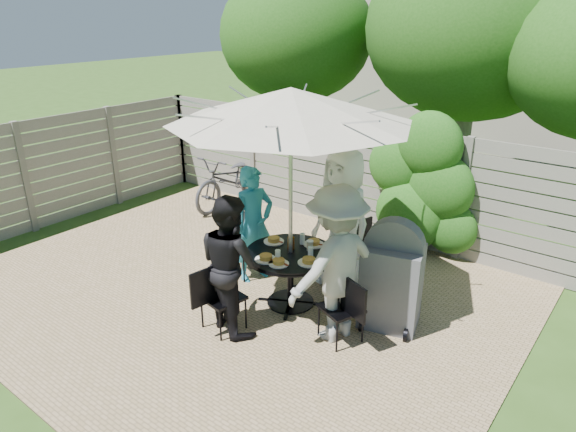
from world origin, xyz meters
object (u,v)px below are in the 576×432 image
Objects in this scene: glass_back at (302,239)px; person_right at (336,265)px; coffee_cup at (310,246)px; plate_right at (309,261)px; syrup_jug at (291,243)px; umbrella at (291,106)px; plate_left at (274,240)px; person_back at (343,220)px; glass_right at (311,252)px; chair_front at (223,310)px; person_left at (254,225)px; chair_back at (348,265)px; bbq_grill at (392,279)px; chair_right at (341,321)px; patio_table at (290,268)px; bicycle at (231,179)px; plate_front at (266,258)px; plate_back at (314,243)px; plate_extra at (279,262)px; glass_front at (278,256)px; person_front at (231,264)px; chair_left at (250,257)px.

person_right is at bearing -32.06° from glass_back.
coffee_cup is at bearing -27.49° from glass_back.
plate_right is 1.63× the size of syrup_jug.
umbrella reaches higher than plate_left.
coffee_cup is at bearing 49.01° from umbrella.
person_back is 0.79m from glass_right.
person_left is at bearing 33.72° from chair_front.
person_left is 6.17× the size of plate_right.
bbq_grill reaches higher than chair_back.
person_left is 11.45× the size of glass_back.
chair_front is at bearing -126.92° from plate_right.
patio_table is at bearing 5.19° from chair_right.
bicycle reaches higher than chair_right.
chair_back is 3.34× the size of plate_front.
chair_back is 3.34× the size of plate_back.
plate_back is at bearing 27.20° from glass_back.
glass_back is at bearing 28.96° from plate_left.
person_back reaches higher than plate_front.
patio_table is 1.63× the size of chair_right.
plate_extra is at bearing -80.95° from person_back.
glass_back is at bearing 85.54° from syrup_jug.
chair_back is 0.70m from person_back.
plate_left is (-1.14, 0.34, -0.15)m from person_right.
plate_back is 0.14× the size of bicycle.
umbrella is 1.72m from glass_front.
plate_right is (0.24, -0.45, 0.00)m from plate_back.
glass_back reaches higher than plate_back.
chair_back is at bearing 90.10° from person_back.
bbq_grill is at bearing 162.05° from person_right.
bicycle is (-3.32, 2.11, -0.29)m from glass_right.
plate_left and plate_front have the same top height.
person_right is at bearing -26.96° from glass_right.
syrup_jug reaches higher than plate_right.
person_left is 1.66m from person_right.
chair_right is 0.47× the size of person_right.
plate_right is (0.58, 0.69, -0.07)m from person_front.
umbrella is at bearing -90.00° from person_back.
person_front reaches higher than plate_extra.
plate_left is (-0.07, 1.03, 0.49)m from chair_front.
person_back reaches higher than glass_right.
person_front is at bearing -34.30° from chair_left.
plate_extra is (0.09, -0.34, 0.24)m from patio_table.
person_front is 1.84m from bbq_grill.
umbrella is at bearing -56.35° from syrup_jug.
syrup_jug is (-0.32, 0.04, 0.01)m from glass_right.
person_front is (0.69, -1.07, 0.55)m from chair_left.
coffee_cup is (0.43, 1.11, 0.53)m from chair_front.
glass_front reaches higher than chair_right.
umbrella is 2.26m from bbq_grill.
plate_right is at bearing -90.00° from person_right.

